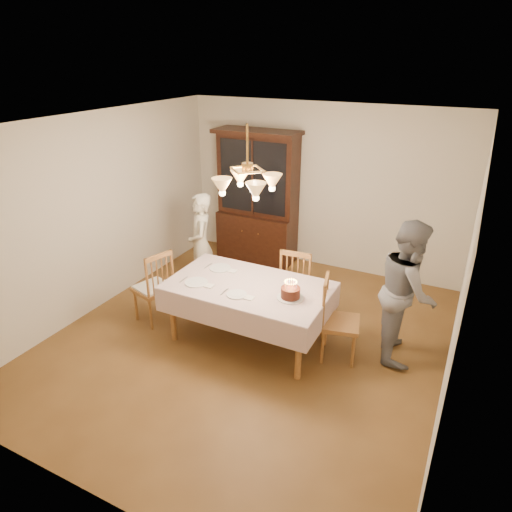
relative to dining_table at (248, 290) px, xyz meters
The scene contains 14 objects.
ground 0.68m from the dining_table, ahead, with size 5.00×5.00×0.00m, color brown.
room_shell 0.90m from the dining_table, ahead, with size 5.00×5.00×5.00m.
dining_table is the anchor object (origin of this frame).
china_hutch 2.50m from the dining_table, 114.09° to the left, with size 1.38×0.54×2.16m.
chair_far_side 0.90m from the dining_table, 68.35° to the left, with size 0.47×0.45×1.00m.
chair_left_end 1.34m from the dining_table, behind, with size 0.53×0.54×1.00m.
chair_right_end 1.12m from the dining_table, ahead, with size 0.51×0.52×1.00m.
elderly_woman 1.43m from the dining_table, 145.79° to the left, with size 0.54×0.36×1.49m, color beige.
adult_in_grey 1.80m from the dining_table, 18.00° to the left, with size 0.80×0.63×1.65m, color slate.
birthday_cake 0.58m from the dining_table, ahead, with size 0.30×0.30×0.21m.
place_setting_near_left 0.61m from the dining_table, 157.14° to the right, with size 0.42×0.27×0.02m.
place_setting_near_right 0.29m from the dining_table, 87.68° to the right, with size 0.38×0.23×0.02m.
place_setting_far_left 0.56m from the dining_table, 155.91° to the left, with size 0.42×0.27×0.02m.
chandelier 1.29m from the dining_table, 155.46° to the right, with size 0.62×0.62×0.73m.
Camera 1 is at (2.22, -4.20, 3.27)m, focal length 32.00 mm.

